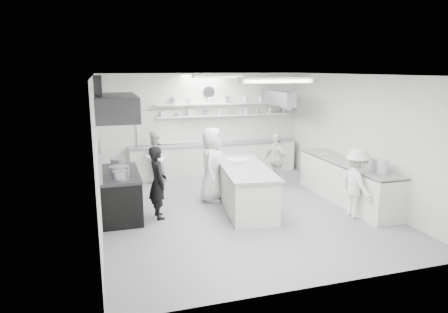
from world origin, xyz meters
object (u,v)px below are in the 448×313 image
object	(u,v)px
right_counter	(347,182)
prep_island	(245,189)
stove	(120,195)
cook_back	(154,157)
back_counter	(215,159)
cook_stove	(158,182)

from	to	relation	value
right_counter	prep_island	xyz separation A→B (m)	(-2.52, 0.24, -0.01)
stove	cook_back	xyz separation A→B (m)	(1.03, 2.35, 0.28)
cook_back	back_counter	bearing A→B (deg)	158.69
stove	cook_stove	xyz separation A→B (m)	(0.77, -0.40, 0.33)
stove	prep_island	size ratio (longest dim) A/B	0.72
stove	cook_back	size ratio (longest dim) A/B	1.23
cook_stove	right_counter	bearing A→B (deg)	-98.60
right_counter	cook_stove	size ratio (longest dim) A/B	2.11
prep_island	back_counter	bearing A→B (deg)	93.96
right_counter	prep_island	world-z (taller)	right_counter
back_counter	prep_island	bearing A→B (deg)	-93.06
back_counter	cook_stove	distance (m)	3.86
right_counter	prep_island	size ratio (longest dim) A/B	1.32
back_counter	right_counter	xyz separation A→B (m)	(2.35, -3.40, 0.01)
stove	cook_back	distance (m)	2.58
stove	cook_back	world-z (taller)	cook_back
cook_stove	cook_back	xyz separation A→B (m)	(0.27, 2.75, -0.05)
prep_island	cook_stove	bearing A→B (deg)	-171.84
stove	right_counter	distance (m)	5.28
right_counter	cook_stove	bearing A→B (deg)	177.45
right_counter	cook_back	distance (m)	5.15
cook_stove	stove	bearing A→B (deg)	56.37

